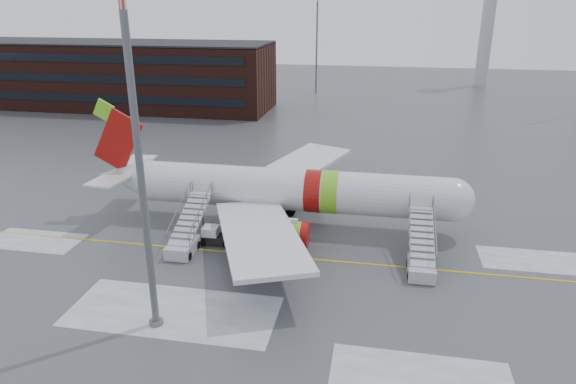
% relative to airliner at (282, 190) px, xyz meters
% --- Properties ---
extents(ground, '(260.00, 260.00, 0.00)m').
position_rel_airliner_xyz_m(ground, '(1.57, -5.36, -3.42)').
color(ground, '#494C4F').
rests_on(ground, ground).
extents(airliner, '(35.03, 32.97, 11.18)m').
position_rel_airliner_xyz_m(airliner, '(0.00, 0.00, 0.00)').
color(airliner, silver).
rests_on(airliner, ground).
extents(airstair_fwd, '(2.05, 7.70, 3.48)m').
position_rel_airliner_xyz_m(airstair_fwd, '(12.19, -6.54, -2.35)').
color(airstair_fwd, '#AAACB1').
rests_on(airstair_fwd, ground).
extents(airstair_aft, '(2.05, 7.70, 3.48)m').
position_rel_airliner_xyz_m(airstair_aft, '(-6.88, -6.54, -2.35)').
color(airstair_aft, '#AEB0B5').
rests_on(airstair_aft, ground).
extents(pushback_tug, '(2.65, 2.03, 1.49)m').
position_rel_airliner_xyz_m(pushback_tug, '(-4.93, -4.91, -2.76)').
color(pushback_tug, black).
rests_on(pushback_tug, ground).
extents(light_mast_near, '(1.20, 1.20, 24.18)m').
position_rel_airliner_xyz_m(light_mast_near, '(-4.93, -16.92, 9.13)').
color(light_mast_near, '#595B60').
rests_on(light_mast_near, ground).
extents(terminal_building, '(62.00, 16.11, 12.30)m').
position_rel_airliner_xyz_m(terminal_building, '(-43.43, 49.62, 2.78)').
color(terminal_building, '#3F1E16').
rests_on(terminal_building, ground).
extents(control_tower, '(6.40, 6.40, 30.00)m').
position_rel_airliner_xyz_m(control_tower, '(31.57, 89.64, 15.33)').
color(control_tower, '#B2B5BA').
rests_on(control_tower, ground).
extents(light_mast_far_n, '(1.20, 1.20, 24.25)m').
position_rel_airliner_xyz_m(light_mast_far_n, '(-6.43, 72.64, 10.42)').
color(light_mast_far_n, '#595B60').
rests_on(light_mast_far_n, ground).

